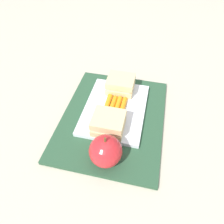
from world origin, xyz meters
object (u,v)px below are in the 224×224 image
object	(u,v)px
sandwich_half_right	(108,123)
food_tray	(115,109)
apple	(106,151)
carrot_sticks_bundle	(115,106)
sandwich_half_left	(121,84)

from	to	relation	value
sandwich_half_right	food_tray	bearing A→B (deg)	180.00
food_tray	apple	bearing A→B (deg)	4.92
carrot_sticks_bundle	apple	size ratio (longest dim) A/B	0.89
apple	food_tray	bearing A→B (deg)	-175.08
sandwich_half_left	apple	size ratio (longest dim) A/B	0.92
carrot_sticks_bundle	apple	xyz separation A→B (m)	(0.16, 0.01, 0.02)
food_tray	apple	distance (m)	0.17
food_tray	carrot_sticks_bundle	xyz separation A→B (m)	(0.00, 0.00, 0.01)
carrot_sticks_bundle	food_tray	bearing A→B (deg)	-161.13
sandwich_half_left	carrot_sticks_bundle	world-z (taller)	sandwich_half_left
sandwich_half_left	sandwich_half_right	bearing A→B (deg)	0.00
food_tray	apple	size ratio (longest dim) A/B	2.65
sandwich_half_right	apple	size ratio (longest dim) A/B	0.92
food_tray	sandwich_half_left	distance (m)	0.08
food_tray	sandwich_half_left	world-z (taller)	sandwich_half_left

